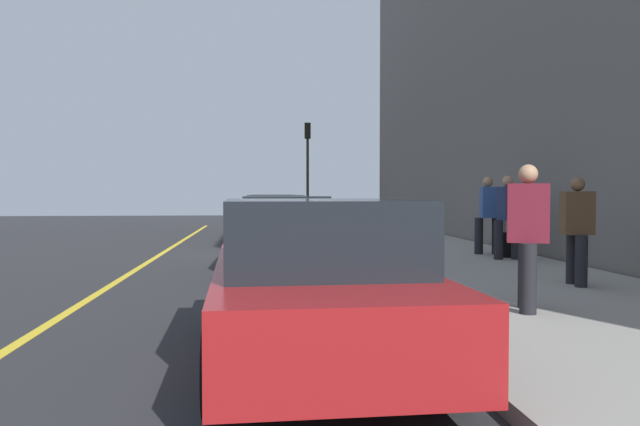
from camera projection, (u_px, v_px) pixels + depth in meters
name	position (u px, v px, depth m)	size (l,w,h in m)	color
ground_plane	(285.00, 253.00, 16.46)	(56.00, 56.00, 0.00)	#28282B
sidewalk	(408.00, 249.00, 16.78)	(28.00, 4.60, 0.15)	gray
lane_stripe_centre	(162.00, 254.00, 16.14)	(28.00, 0.14, 0.01)	gold
snow_bank_curb	(309.00, 245.00, 17.38)	(5.92, 0.56, 0.22)	white
parked_car_red	(313.00, 280.00, 5.84)	(4.72, 2.01, 1.51)	black
parked_car_green	(285.00, 233.00, 12.57)	(4.59, 1.96, 1.51)	black
parked_car_charcoal	(274.00, 220.00, 18.58)	(4.81, 1.96, 1.51)	black
parked_car_maroon	(272.00, 214.00, 24.52)	(4.81, 1.99, 1.51)	black
pedestrian_navy_coat	(507.00, 215.00, 13.36)	(0.49, 0.59, 1.79)	black
pedestrian_blue_coat	(488.00, 213.00, 14.51)	(0.53, 0.59, 1.80)	black
pedestrian_brown_coat	(577.00, 228.00, 9.58)	(0.55, 0.48, 1.66)	black
pedestrian_burgundy_coat	(528.00, 233.00, 7.50)	(0.56, 0.55, 1.76)	black
traffic_light_pole	(308.00, 156.00, 27.90)	(0.35, 0.26, 4.55)	#2D2D19
rolling_suitcase	(505.00, 244.00, 13.84)	(0.34, 0.22, 0.91)	black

